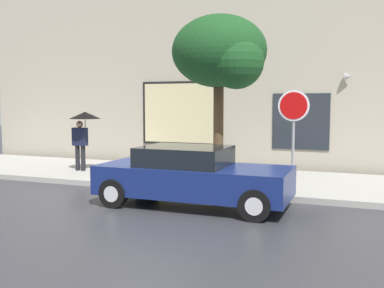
{
  "coord_description": "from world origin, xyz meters",
  "views": [
    {
      "loc": [
        4.26,
        -9.14,
        2.31
      ],
      "look_at": [
        0.02,
        1.8,
        1.2
      ],
      "focal_mm": 41.2,
      "sensor_mm": 36.0,
      "label": 1
    }
  ],
  "objects": [
    {
      "name": "building_facade",
      "position": [
        -0.01,
        5.5,
        3.48
      ],
      "size": [
        20.0,
        0.67,
        7.0
      ],
      "color": "#B2A893",
      "rests_on": "ground"
    },
    {
      "name": "fire_hydrant",
      "position": [
        -0.96,
        1.81,
        0.54
      ],
      "size": [
        0.3,
        0.44,
        0.8
      ],
      "color": "yellow",
      "rests_on": "sidewalk"
    },
    {
      "name": "parked_car",
      "position": [
        0.75,
        -0.09,
        0.66
      ],
      "size": [
        4.27,
        1.82,
        1.33
      ],
      "color": "navy",
      "rests_on": "ground"
    },
    {
      "name": "pedestrian_with_umbrella",
      "position": [
        -3.92,
        2.51,
        1.64
      ],
      "size": [
        0.99,
        0.99,
        1.87
      ],
      "color": "black",
      "rests_on": "sidewalk"
    },
    {
      "name": "street_tree",
      "position": [
        0.79,
        2.03,
        3.56
      ],
      "size": [
        2.54,
        2.16,
        4.46
      ],
      "color": "#4C3823",
      "rests_on": "sidewalk"
    },
    {
      "name": "sidewalk",
      "position": [
        0.0,
        3.0,
        0.07
      ],
      "size": [
        20.0,
        4.0,
        0.15
      ],
      "primitive_type": "cube",
      "color": "#A3A099",
      "rests_on": "ground"
    },
    {
      "name": "ground_plane",
      "position": [
        0.0,
        0.0,
        0.0
      ],
      "size": [
        60.0,
        60.0,
        0.0
      ],
      "primitive_type": "plane",
      "color": "#333338"
    },
    {
      "name": "stop_sign",
      "position": [
        2.69,
        1.8,
        1.89
      ],
      "size": [
        0.76,
        0.1,
        2.46
      ],
      "color": "gray",
      "rests_on": "sidewalk"
    }
  ]
}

